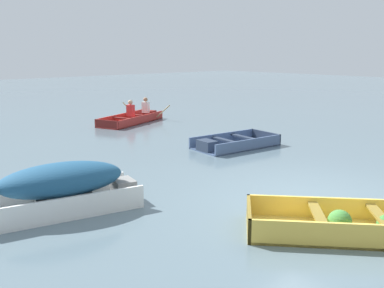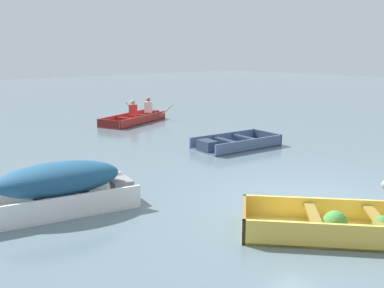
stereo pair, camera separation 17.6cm
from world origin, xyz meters
TOP-DOWN VIEW (x-y plane):
  - ground_plane at (0.00, 0.00)m, footprint 80.00×80.00m
  - dinghy_yellow_foreground at (-0.86, -1.29)m, footprint 2.84×3.01m
  - skiff_white_near_moored at (-3.65, 2.60)m, footprint 2.72×1.57m
  - skiff_slate_blue_mid_moored at (2.18, 4.02)m, footprint 2.57×1.48m
  - rowboat_red_with_crew at (2.73, 9.72)m, footprint 3.23×2.49m

SIDE VIEW (x-z plane):
  - ground_plane at x=0.00m, z-range 0.00..0.00m
  - skiff_slate_blue_mid_moored at x=2.18m, z-range -0.05..0.27m
  - dinghy_yellow_foreground at x=-0.86m, z-range -0.05..0.34m
  - rowboat_red_with_crew at x=2.73m, z-range -0.27..0.62m
  - skiff_white_near_moored at x=-3.65m, z-range 0.06..0.91m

